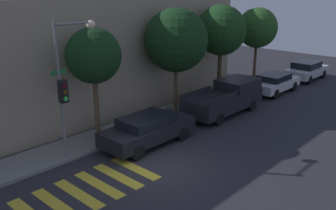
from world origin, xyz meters
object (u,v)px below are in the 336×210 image
at_px(traffic_light_pole, 69,75).
at_px(tree_midblock, 176,40).
at_px(sedan_far_end, 306,70).
at_px(tree_far_end, 221,31).
at_px(sedan_middle, 274,83).
at_px(tree_near_corner, 93,56).
at_px(sedan_near_corner, 148,129).
at_px(pickup_truck, 226,97).
at_px(tree_behind_truck, 257,28).

bearing_deg(traffic_light_pole, tree_midblock, 6.33).
distance_m(sedan_far_end, tree_far_end, 9.66).
distance_m(traffic_light_pole, sedan_middle, 15.43).
bearing_deg(tree_near_corner, sedan_near_corner, -58.61).
distance_m(traffic_light_pole, pickup_truck, 9.78).
distance_m(sedan_far_end, tree_near_corner, 18.82).
relative_size(tree_near_corner, tree_behind_truck, 0.95).
bearing_deg(sedan_middle, traffic_light_pole, 175.19).
bearing_deg(sedan_far_end, traffic_light_pole, 176.41).
bearing_deg(traffic_light_pole, tree_behind_truck, 2.92).
xyz_separation_m(traffic_light_pole, tree_midblock, (7.35, 0.82, 0.54)).
relative_size(sedan_far_end, tree_behind_truck, 0.76).
relative_size(sedan_near_corner, tree_behind_truck, 0.83).
height_order(pickup_truck, tree_behind_truck, tree_behind_truck).
xyz_separation_m(sedan_far_end, tree_near_corner, (-18.42, 2.09, 3.28)).
distance_m(traffic_light_pole, tree_behind_truck, 15.98).
bearing_deg(sedan_far_end, tree_far_end, 166.54).
relative_size(sedan_near_corner, tree_near_corner, 0.87).
xyz_separation_m(pickup_truck, tree_far_end, (2.23, 2.09, 3.44)).
height_order(tree_far_end, tree_behind_truck, tree_far_end).
distance_m(traffic_light_pole, sedan_far_end, 20.50).
distance_m(pickup_truck, tree_midblock, 4.33).
bearing_deg(tree_midblock, pickup_truck, -46.89).
bearing_deg(sedan_far_end, sedan_near_corner, -180.00).
xyz_separation_m(traffic_light_pole, pickup_truck, (9.31, -1.27, -2.72)).
bearing_deg(sedan_middle, tree_behind_truck, 67.72).
bearing_deg(tree_near_corner, tree_far_end, -0.00).
distance_m(traffic_light_pole, tree_far_end, 11.59).
height_order(pickup_truck, tree_far_end, tree_far_end).
bearing_deg(sedan_far_end, tree_behind_truck, 154.12).
bearing_deg(sedan_far_end, tree_midblock, 170.81).
bearing_deg(tree_behind_truck, tree_near_corner, 180.00).
distance_m(pickup_truck, tree_far_end, 4.60).
xyz_separation_m(tree_near_corner, tree_behind_truck, (14.11, -0.00, 0.12)).
height_order(pickup_truck, tree_near_corner, tree_near_corner).
height_order(traffic_light_pole, tree_far_end, tree_far_end).
xyz_separation_m(sedan_far_end, tree_far_end, (-8.72, 2.09, 3.60)).
distance_m(tree_midblock, tree_behind_truck, 8.60).
bearing_deg(tree_far_end, sedan_middle, -30.35).
xyz_separation_m(traffic_light_pole, tree_behind_truck, (15.96, 0.82, 0.52)).
distance_m(sedan_near_corner, pickup_truck, 6.19).
relative_size(sedan_middle, tree_behind_truck, 0.77).
xyz_separation_m(pickup_truck, sedan_far_end, (10.95, 0.00, -0.16)).
relative_size(sedan_far_end, tree_far_end, 0.71).
distance_m(pickup_truck, tree_behind_truck, 7.68).
xyz_separation_m(sedan_far_end, tree_behind_truck, (-4.30, 2.09, 3.40)).
bearing_deg(tree_far_end, pickup_truck, -136.90).
bearing_deg(tree_near_corner, pickup_truck, -15.62).
height_order(sedan_far_end, tree_near_corner, tree_near_corner).
bearing_deg(tree_midblock, tree_behind_truck, 0.00).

